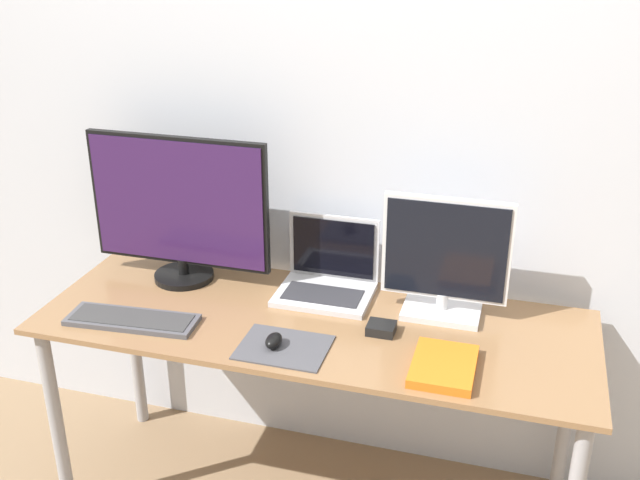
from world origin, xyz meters
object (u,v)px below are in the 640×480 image
Objects in this scene: monitor_left at (179,209)px; power_brick at (381,328)px; keyboard at (132,320)px; laptop at (328,275)px; mouse at (274,341)px; book at (444,366)px; monitor_right at (445,261)px.

power_brick is at bearing -13.06° from monitor_left.
keyboard is 0.76m from power_brick.
mouse is (-0.05, -0.38, -0.04)m from laptop.
monitor_left is 2.70× the size of book.
laptop is 4.17× the size of mouse.
monitor_left is 1.60× the size of monitor_right.
monitor_left is 1.01m from book.
mouse is 0.49m from book.
monitor_left is at bearing 142.77° from mouse.
power_brick is at bearing 11.60° from keyboard.
monitor_right reaches higher than book.
book is 2.77× the size of power_brick.
monitor_left is 0.78m from power_brick.
mouse is 0.88× the size of power_brick.
laptop reaches higher than mouse.
laptop is at bearing 35.18° from keyboard.
monitor_left reaches higher than keyboard.
book is (0.93, -0.32, -0.24)m from monitor_left.
laptop is at bearing 81.88° from mouse.
monitor_left reaches higher than mouse.
power_brick is at bearing 143.97° from book.
laptop is 0.64m from keyboard.
monitor_left reaches higher than monitor_right.
power_brick reaches higher than keyboard.
laptop is at bearing 136.47° from power_brick.
keyboard is at bearing 177.94° from mouse.
monitor_left is at bearing 161.14° from book.
laptop is at bearing 5.22° from monitor_left.
keyboard is 0.47m from mouse.
monitor_left is at bearing 86.26° from keyboard.
book is (0.49, 0.02, -0.01)m from mouse.
book is at bearing -40.15° from laptop.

